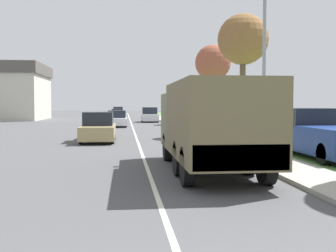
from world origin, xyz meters
name	(u,v)px	position (x,y,z in m)	size (l,w,h in m)	color
ground_plane	(132,125)	(0.00, 40.00, 0.00)	(180.00, 180.00, 0.00)	#4C4C4F
lane_centre_stripe	(132,125)	(0.00, 40.00, 0.00)	(0.12, 120.00, 0.00)	silver
sidewalk_right	(176,124)	(4.50, 40.00, 0.06)	(1.80, 120.00, 0.12)	#9E9B93
grass_strip_right	(218,124)	(8.90, 40.00, 0.01)	(7.00, 120.00, 0.02)	#56843D
military_truck	(210,122)	(1.89, 10.23, 1.55)	(2.37, 7.37, 2.74)	#606647
car_nearest_ahead	(98,128)	(-2.19, 21.35, 0.74)	(1.83, 4.86, 1.65)	tan
car_second_ahead	(117,119)	(-1.42, 36.68, 0.68)	(1.80, 4.43, 1.51)	silver
car_third_ahead	(150,116)	(2.19, 46.36, 0.76)	(1.89, 4.07, 1.72)	silver
car_fourth_ahead	(117,114)	(-1.72, 57.32, 0.64)	(1.78, 4.87, 1.40)	tan
car_farthest_ahead	(118,112)	(-1.81, 69.66, 0.73)	(1.79, 4.45, 1.64)	silver
pickup_truck	(320,134)	(6.93, 13.27, 0.90)	(2.05, 5.65, 1.90)	navy
lamp_post	(259,56)	(4.53, 13.64, 4.00)	(1.69, 0.24, 6.45)	gray
tree_mid_right	(243,40)	(7.05, 24.70, 6.28)	(3.34, 3.34, 8.00)	brown
tree_far_right	(213,63)	(8.58, 41.36, 6.43)	(3.77, 3.77, 8.33)	#4C3D2D
utility_box	(276,142)	(6.20, 16.17, 0.37)	(0.55, 0.45, 0.70)	#3D7042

